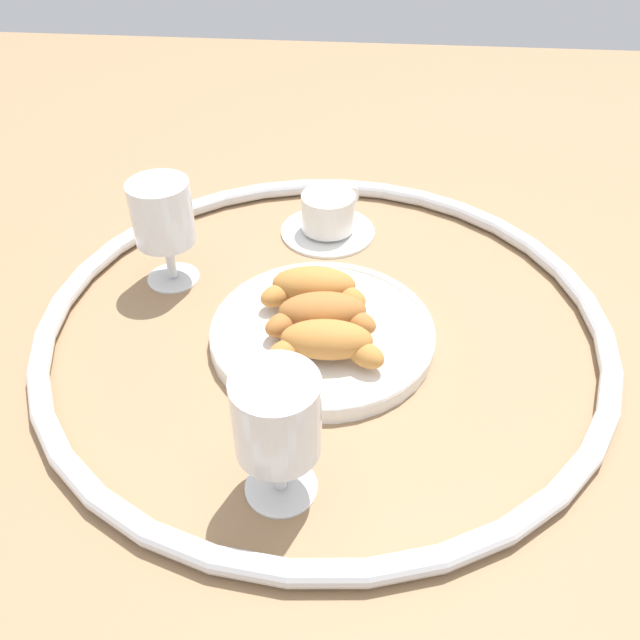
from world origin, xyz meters
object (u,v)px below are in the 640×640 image
object	(u,v)px
croissant_large	(314,287)
croissant_small	(320,314)
pastry_plate	(320,332)
coffee_cup_near	(328,217)
croissant_extra	(327,343)
juice_glass_right	(277,421)
juice_glass_left	(163,218)

from	to	relation	value
croissant_large	croissant_small	distance (m)	0.05
pastry_plate	coffee_cup_near	bearing A→B (deg)	-87.49
croissant_extra	coffee_cup_near	bearing A→B (deg)	-85.55
juice_glass_right	pastry_plate	bearing A→B (deg)	-94.40
croissant_large	coffee_cup_near	xyz separation A→B (m)	(-0.00, -0.19, -0.02)
juice_glass_right	croissant_large	bearing A→B (deg)	-90.99
croissant_large	croissant_small	world-z (taller)	same
croissant_large	croissant_extra	xyz separation A→B (m)	(-0.02, 0.10, 0.00)
croissant_extra	juice_glass_right	size ratio (longest dim) A/B	0.98
pastry_plate	croissant_small	bearing A→B (deg)	97.79
croissant_extra	croissant_large	bearing A→B (deg)	-76.21
coffee_cup_near	juice_glass_left	size ratio (longest dim) A/B	0.97
croissant_large	pastry_plate	bearing A→B (deg)	104.55
juice_glass_left	juice_glass_right	size ratio (longest dim) A/B	1.00
croissant_small	pastry_plate	bearing A→B (deg)	-82.21
juice_glass_left	juice_glass_right	world-z (taller)	same
pastry_plate	juice_glass_left	world-z (taller)	juice_glass_left
croissant_large	juice_glass_right	size ratio (longest dim) A/B	0.98
croissant_small	juice_glass_right	distance (m)	0.21
pastry_plate	coffee_cup_near	distance (m)	0.24
pastry_plate	juice_glass_left	distance (m)	0.24
juice_glass_left	coffee_cup_near	bearing A→B (deg)	-145.57
croissant_small	juice_glass_left	size ratio (longest dim) A/B	0.97
croissant_large	juice_glass_left	xyz separation A→B (m)	(0.19, -0.06, 0.05)
pastry_plate	juice_glass_right	bearing A→B (deg)	85.60
croissant_small	coffee_cup_near	xyz separation A→B (m)	(0.01, -0.24, -0.02)
pastry_plate	croissant_large	size ratio (longest dim) A/B	1.91
croissant_large	juice_glass_left	bearing A→B (deg)	-16.47
pastry_plate	juice_glass_right	xyz separation A→B (m)	(0.02, 0.21, 0.08)
croissant_large	juice_glass_right	bearing A→B (deg)	89.01
croissant_extra	juice_glass_right	xyz separation A→B (m)	(0.03, 0.16, 0.05)
croissant_large	coffee_cup_near	bearing A→B (deg)	-90.45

